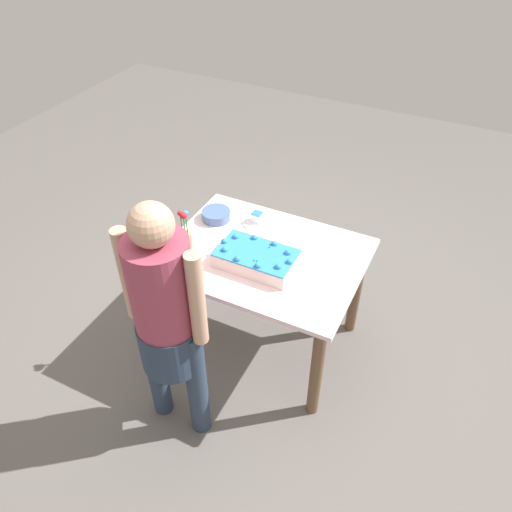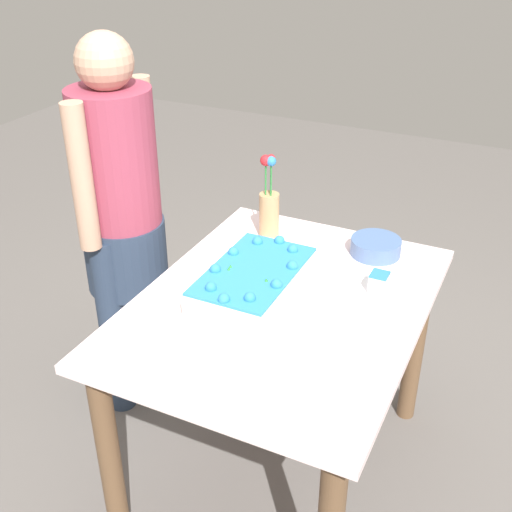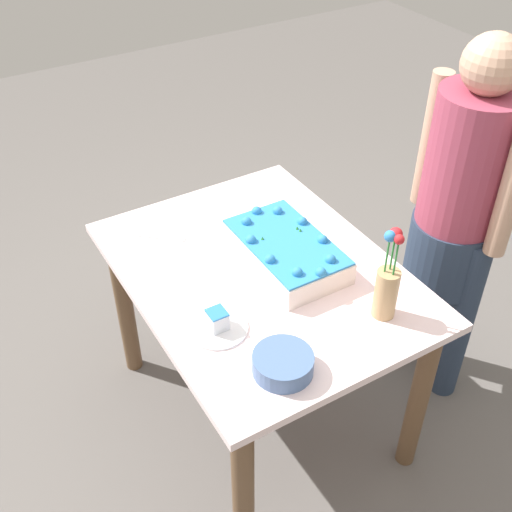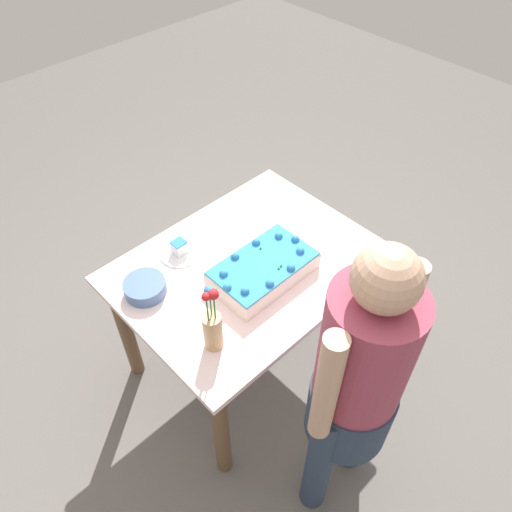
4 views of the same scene
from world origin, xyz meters
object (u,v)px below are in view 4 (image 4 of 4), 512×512
at_px(serving_plate_with_slice, 180,250).
at_px(flower_vase, 213,326).
at_px(fruit_bowl, 145,287).
at_px(cake_knife, 268,203).
at_px(sheet_cake, 263,270).
at_px(person_standing, 357,382).

height_order(serving_plate_with_slice, flower_vase, flower_vase).
distance_m(serving_plate_with_slice, fruit_bowl, 0.26).
bearing_deg(cake_knife, serving_plate_with_slice, 128.99).
relative_size(sheet_cake, fruit_bowl, 2.50).
bearing_deg(person_standing, serving_plate_with_slice, 0.28).
bearing_deg(serving_plate_with_slice, fruit_bowl, 18.37).
relative_size(cake_knife, person_standing, 0.15).
distance_m(sheet_cake, serving_plate_with_slice, 0.40).
relative_size(cake_knife, flower_vase, 0.70).
distance_m(sheet_cake, fruit_bowl, 0.50).
height_order(serving_plate_with_slice, person_standing, person_standing).
distance_m(cake_knife, fruit_bowl, 0.79).
relative_size(sheet_cake, serving_plate_with_slice, 2.36).
relative_size(serving_plate_with_slice, cake_knife, 0.83).
height_order(sheet_cake, serving_plate_with_slice, sheet_cake).
distance_m(sheet_cake, person_standing, 0.66).
bearing_deg(cake_knife, flower_vase, 163.28).
relative_size(serving_plate_with_slice, fruit_bowl, 1.06).
xyz_separation_m(serving_plate_with_slice, fruit_bowl, (0.25, 0.08, 0.01)).
bearing_deg(flower_vase, fruit_bowl, -84.47).
height_order(sheet_cake, flower_vase, flower_vase).
bearing_deg(serving_plate_with_slice, person_standing, 90.28).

